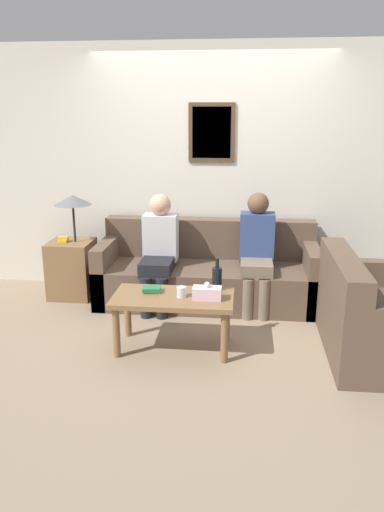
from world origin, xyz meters
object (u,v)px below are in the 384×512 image
coffee_table (173,304)px  person_left (159,248)px  drinking_glass (182,292)px  couch_side (374,320)px  couch_main (207,274)px  wine_bottle (217,278)px  person_right (257,248)px

coffee_table → person_left: person_left is taller
drinking_glass → couch_side: bearing=3.7°
couch_main → coffee_table: size_ratio=2.25×
person_left → couch_main: bearing=21.2°
couch_side → wine_bottle: (-1.28, 0.10, 0.28)m
wine_bottle → drinking_glass: wine_bottle is taller
person_left → drinking_glass: bearing=-70.1°
wine_bottle → couch_side: bearing=-4.7°
couch_side → coffee_table: size_ratio=1.27×
couch_side → person_right: person_right is taller
wine_bottle → drinking_glass: (-0.27, -0.20, -0.06)m
couch_main → person_right: size_ratio=1.93×
wine_bottle → person_right: size_ratio=0.24×
coffee_table → person_right: person_right is taller
couch_side → person_left: bearing=65.6°
drinking_glass → person_right: size_ratio=0.07×
couch_main → wine_bottle: 0.99m
drinking_glass → person_left: bearing=109.9°
couch_main → drinking_glass: couch_main is taller
person_left → coffee_table: bearing=-73.8°
person_left → person_right: (0.97, 0.05, 0.01)m
drinking_glass → person_left: person_left is taller
couch_main → drinking_glass: (-0.13, -1.15, 0.22)m
person_right → drinking_glass: bearing=-121.5°
couch_main → person_right: bearing=-15.1°
couch_main → couch_side: same height
couch_side → coffee_table: couch_side is taller
drinking_glass → person_left: 1.03m
couch_main → wine_bottle: couch_main is taller
person_left → couch_side: bearing=-24.4°
couch_side → person_left: person_left is taller
couch_main → coffee_table: (-0.20, -1.13, 0.11)m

